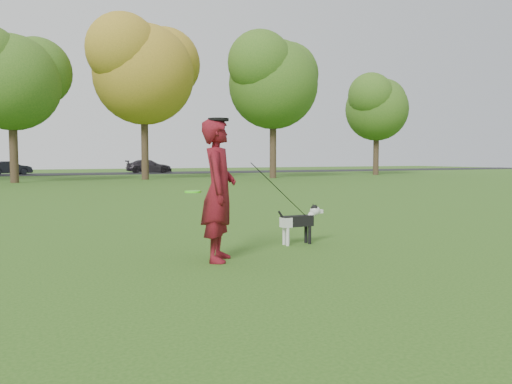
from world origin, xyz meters
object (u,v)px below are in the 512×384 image
dog (301,220)px  car_right (149,166)px  car_mid (9,168)px  man (219,190)px

dog → car_right: 40.44m
dog → car_right: bearing=80.4°
car_mid → car_right: bearing=-107.9°
dog → car_mid: 40.20m
man → dog: 2.02m
man → car_mid: 40.71m
dog → car_right: size_ratio=0.21×
man → car_right: (8.57, 40.57, -0.39)m
man → car_mid: man is taller
man → dog: man is taller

